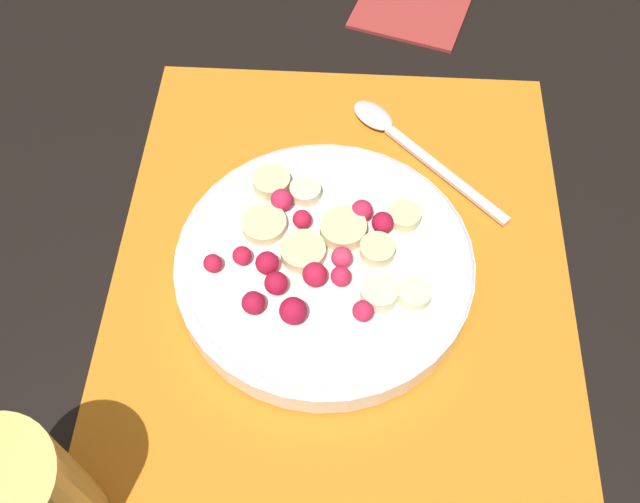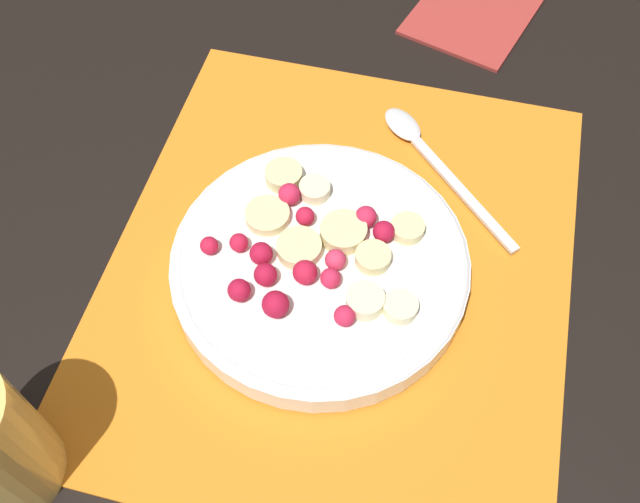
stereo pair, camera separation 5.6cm
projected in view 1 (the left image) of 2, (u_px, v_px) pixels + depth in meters
ground_plane at (337, 264)px, 0.60m from camera, size 3.00×3.00×0.00m
placemat at (337, 262)px, 0.60m from camera, size 0.45×0.38×0.01m
fruit_bowl at (320, 262)px, 0.57m from camera, size 0.24×0.24×0.05m
spoon at (394, 135)px, 0.66m from camera, size 0.14×0.15×0.01m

